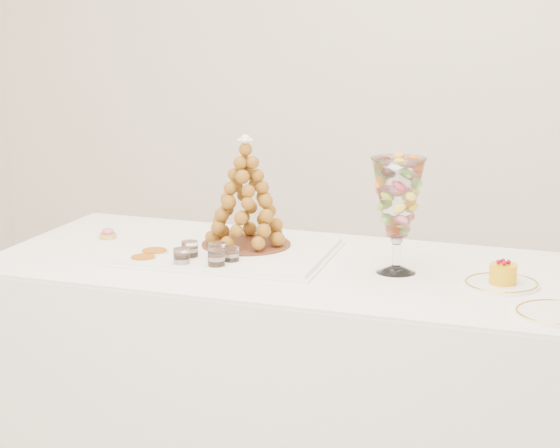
% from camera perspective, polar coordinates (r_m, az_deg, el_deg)
% --- Properties ---
extents(buffet_table, '(2.18, 0.89, 0.83)m').
position_cam_1_polar(buffet_table, '(3.57, 2.44, -8.63)').
color(buffet_table, white).
rests_on(buffet_table, ground).
extents(lace_tray, '(0.69, 0.54, 0.02)m').
position_cam_1_polar(lace_tray, '(3.58, -2.73, -1.44)').
color(lace_tray, white).
rests_on(lace_tray, buffet_table).
extents(macaron_vase, '(0.16, 0.16, 0.36)m').
position_cam_1_polar(macaron_vase, '(3.34, 6.17, 1.33)').
color(macaron_vase, white).
rests_on(macaron_vase, buffet_table).
extents(cake_plate, '(0.22, 0.22, 0.01)m').
position_cam_1_polar(cake_plate, '(3.30, 11.49, -3.10)').
color(cake_plate, white).
rests_on(cake_plate, buffet_table).
extents(spare_plate, '(0.23, 0.23, 0.01)m').
position_cam_1_polar(spare_plate, '(3.06, 14.28, -4.55)').
color(spare_plate, white).
rests_on(spare_plate, buffet_table).
extents(pink_tart, '(0.06, 0.06, 0.04)m').
position_cam_1_polar(pink_tart, '(3.84, -8.98, -0.52)').
color(pink_tart, tan).
rests_on(pink_tart, buffet_table).
extents(verrine_a, '(0.06, 0.06, 0.07)m').
position_cam_1_polar(verrine_a, '(3.48, -4.73, -1.48)').
color(verrine_a, white).
rests_on(verrine_a, buffet_table).
extents(verrine_b, '(0.06, 0.06, 0.07)m').
position_cam_1_polar(verrine_b, '(3.45, -3.31, -1.59)').
color(verrine_b, white).
rests_on(verrine_b, buffet_table).
extents(verrine_c, '(0.06, 0.06, 0.07)m').
position_cam_1_polar(verrine_c, '(3.42, -2.56, -1.74)').
color(verrine_c, white).
rests_on(verrine_c, buffet_table).
extents(verrine_d, '(0.06, 0.06, 0.07)m').
position_cam_1_polar(verrine_d, '(3.41, -5.16, -1.85)').
color(verrine_d, white).
rests_on(verrine_d, buffet_table).
extents(verrine_e, '(0.06, 0.06, 0.07)m').
position_cam_1_polar(verrine_e, '(3.37, -3.34, -1.94)').
color(verrine_e, white).
rests_on(verrine_e, buffet_table).
extents(ramekin_back, '(0.09, 0.09, 0.03)m').
position_cam_1_polar(ramekin_back, '(3.54, -6.57, -1.63)').
color(ramekin_back, white).
rests_on(ramekin_back, buffet_table).
extents(ramekin_front, '(0.09, 0.09, 0.03)m').
position_cam_1_polar(ramekin_front, '(3.47, -7.16, -1.96)').
color(ramekin_front, white).
rests_on(ramekin_front, buffet_table).
extents(croquembouche, '(0.30, 0.30, 0.37)m').
position_cam_1_polar(croquembouche, '(3.58, -1.80, 1.68)').
color(croquembouche, '#5F2D18').
rests_on(croquembouche, lace_tray).
extents(mousse_cake, '(0.08, 0.08, 0.07)m').
position_cam_1_polar(mousse_cake, '(3.28, 11.58, -2.54)').
color(mousse_cake, '#E5A90A').
rests_on(mousse_cake, cake_plate).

